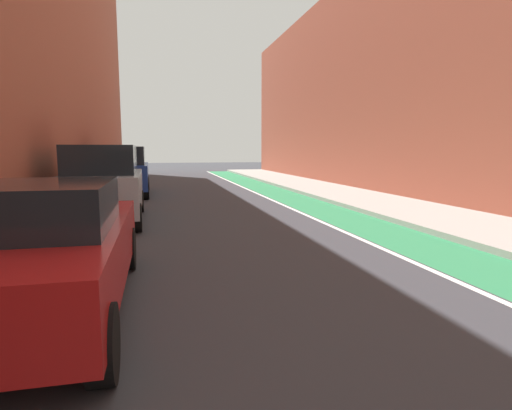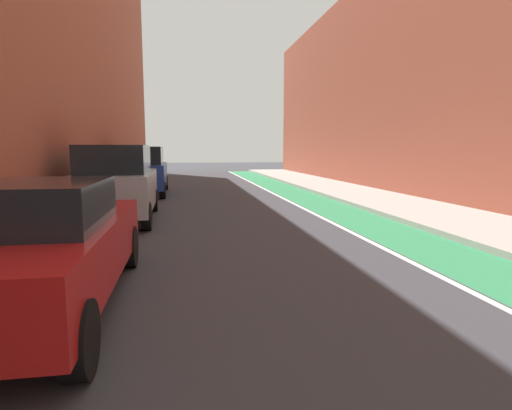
{
  "view_description": "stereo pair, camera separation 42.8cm",
  "coord_description": "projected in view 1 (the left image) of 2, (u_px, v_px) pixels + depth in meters",
  "views": [
    {
      "loc": [
        -1.73,
        5.85,
        1.88
      ],
      "look_at": [
        -0.18,
        12.47,
        0.98
      ],
      "focal_mm": 29.61,
      "sensor_mm": 36.0,
      "label": 1
    },
    {
      "loc": [
        -1.31,
        5.77,
        1.88
      ],
      "look_at": [
        -0.18,
        12.47,
        0.98
      ],
      "focal_mm": 29.61,
      "sensor_mm": 36.0,
      "label": 2
    }
  ],
  "objects": [
    {
      "name": "building_facade_right",
      "position": [
        406.0,
        74.0,
        17.27
      ],
      "size": [
        2.4,
        39.61,
        9.91
      ],
      "primitive_type": "cube",
      "color": "#9E4C38",
      "rests_on": "ground"
    },
    {
      "name": "bike_lane_paint",
      "position": [
        305.0,
        203.0,
        14.86
      ],
      "size": [
        1.6,
        43.61,
        0.0
      ],
      "primitive_type": "cube",
      "color": "#2D8451",
      "rests_on": "ground"
    },
    {
      "name": "ground_plane",
      "position": [
        220.0,
        215.0,
        12.18
      ],
      "size": [
        95.95,
        95.95,
        0.0
      ],
      "primitive_type": "plane",
      "color": "#38383D"
    },
    {
      "name": "sidewalk_right",
      "position": [
        365.0,
        199.0,
        15.37
      ],
      "size": [
        3.03,
        43.61,
        0.14
      ],
      "primitive_type": "cube",
      "color": "#A8A59E",
      "rests_on": "ground"
    },
    {
      "name": "parked_suv_silver",
      "position": [
        104.0,
        183.0,
        10.79
      ],
      "size": [
        1.93,
        4.29,
        1.98
      ],
      "color": "#9EA0A8",
      "rests_on": "ground"
    },
    {
      "name": "lane_divider_stripe",
      "position": [
        280.0,
        204.0,
        14.65
      ],
      "size": [
        0.12,
        43.61,
        0.0
      ],
      "primitive_type": "cube",
      "color": "white",
      "rests_on": "ground"
    },
    {
      "name": "parked_suv_blue",
      "position": [
        124.0,
        170.0,
        17.2
      ],
      "size": [
        2.04,
        4.76,
        1.98
      ],
      "color": "navy",
      "rests_on": "ground"
    },
    {
      "name": "parked_sedan_red",
      "position": [
        37.0,
        248.0,
        4.69
      ],
      "size": [
        1.95,
        4.47,
        1.53
      ],
      "color": "red",
      "rests_on": "ground"
    }
  ]
}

